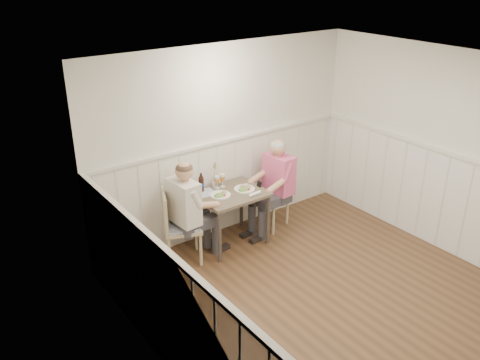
{
  "coord_description": "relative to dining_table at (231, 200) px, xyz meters",
  "views": [
    {
      "loc": [
        -3.6,
        -3.05,
        3.59
      ],
      "look_at": [
        -0.19,
        1.64,
        1.0
      ],
      "focal_mm": 38.0,
      "sensor_mm": 36.0,
      "label": 1
    }
  ],
  "objects": [
    {
      "name": "ground_plane",
      "position": [
        0.19,
        -1.84,
        -0.65
      ],
      "size": [
        4.5,
        4.5,
        0.0
      ],
      "primitive_type": "plane",
      "color": "#4B321F"
    },
    {
      "name": "rolled_napkin",
      "position": [
        0.2,
        -0.25,
        0.12
      ],
      "size": [
        0.19,
        0.06,
        0.04
      ],
      "color": "white",
      "rests_on": "dining_table"
    },
    {
      "name": "gingham_mat",
      "position": [
        -0.31,
        0.19,
        0.11
      ],
      "size": [
        0.34,
        0.29,
        0.01
      ],
      "color": "#59689F",
      "rests_on": "dining_table"
    },
    {
      "name": "room_shell",
      "position": [
        0.19,
        -1.84,
        0.87
      ],
      "size": [
        4.04,
        4.54,
        2.6
      ],
      "color": "silver",
      "rests_on": "ground"
    },
    {
      "name": "beer_glass_b",
      "position": [
        -0.07,
        0.21,
        0.22
      ],
      "size": [
        0.07,
        0.07,
        0.18
      ],
      "color": "silver",
      "rests_on": "dining_table"
    },
    {
      "name": "dining_table",
      "position": [
        0.0,
        0.0,
        0.0
      ],
      "size": [
        0.88,
        0.7,
        0.75
      ],
      "color": "brown",
      "rests_on": "ground"
    },
    {
      "name": "beer_glass_a",
      "position": [
        0.01,
        0.21,
        0.23
      ],
      "size": [
        0.07,
        0.07,
        0.18
      ],
      "color": "silver",
      "rests_on": "dining_table"
    },
    {
      "name": "plate_diner",
      "position": [
        -0.18,
        -0.01,
        0.13
      ],
      "size": [
        0.27,
        0.27,
        0.07
      ],
      "color": "white",
      "rests_on": "dining_table"
    },
    {
      "name": "grass_vase",
      "position": [
        -0.09,
        0.26,
        0.27
      ],
      "size": [
        0.04,
        0.04,
        0.38
      ],
      "color": "silver",
      "rests_on": "dining_table"
    },
    {
      "name": "chair_right",
      "position": [
        0.77,
        0.1,
        -0.13
      ],
      "size": [
        0.58,
        0.58,
        0.96
      ],
      "color": "tan",
      "rests_on": "ground"
    },
    {
      "name": "wainscot",
      "position": [
        0.19,
        -1.15,
        0.04
      ],
      "size": [
        4.0,
        4.49,
        1.34
      ],
      "color": "silver",
      "rests_on": "ground"
    },
    {
      "name": "plate_man",
      "position": [
        0.18,
        -0.04,
        0.13
      ],
      "size": [
        0.28,
        0.28,
        0.07
      ],
      "color": "white",
      "rests_on": "dining_table"
    },
    {
      "name": "chair_left",
      "position": [
        -0.78,
        0.04,
        -0.12
      ],
      "size": [
        0.59,
        0.59,
        0.96
      ],
      "color": "tan",
      "rests_on": "ground"
    },
    {
      "name": "man_in_pink",
      "position": [
        0.73,
        -0.04,
        -0.08
      ],
      "size": [
        0.65,
        0.45,
        1.35
      ],
      "color": "#3F3F47",
      "rests_on": "ground"
    },
    {
      "name": "diner_cream",
      "position": [
        -0.68,
        -0.03,
        -0.07
      ],
      "size": [
        0.66,
        0.46,
        1.37
      ],
      "color": "#3F3F47",
      "rests_on": "ground"
    },
    {
      "name": "beer_bottle",
      "position": [
        -0.29,
        0.25,
        0.22
      ],
      "size": [
        0.07,
        0.07,
        0.26
      ],
      "color": "black",
      "rests_on": "dining_table"
    }
  ]
}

